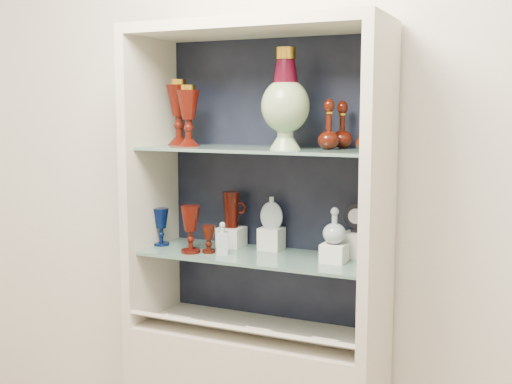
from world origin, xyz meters
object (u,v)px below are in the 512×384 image
at_px(ruby_decanter_a, 329,121).
at_px(clear_square_bottle, 222,238).
at_px(ruby_goblet_small, 209,239).
at_px(ruby_goblet_tall, 191,229).
at_px(cobalt_goblet, 161,227).
at_px(ruby_pitcher, 231,210).
at_px(cameo_medallion, 356,217).
at_px(pedestal_lamp_left, 179,112).
at_px(clear_round_decanter, 334,227).
at_px(enamel_urn, 285,99).
at_px(lidded_bowl, 367,139).
at_px(ruby_decanter_b, 342,123).
at_px(flat_flask, 272,212).
at_px(pedestal_lamp_right, 189,116).

xyz_separation_m(ruby_decanter_a, clear_square_bottle, (-0.41, -0.07, -0.46)).
bearing_deg(ruby_goblet_small, ruby_goblet_tall, -156.93).
distance_m(cobalt_goblet, ruby_pitcher, 0.31).
distance_m(clear_square_bottle, cameo_medallion, 0.52).
relative_size(pedestal_lamp_left, clear_round_decanter, 2.05).
height_order(enamel_urn, cobalt_goblet, enamel_urn).
distance_m(lidded_bowl, clear_round_decanter, 0.36).
relative_size(ruby_decanter_a, ruby_decanter_b, 1.09).
height_order(pedestal_lamp_left, ruby_decanter_a, pedestal_lamp_left).
xyz_separation_m(ruby_pitcher, clear_round_decanter, (0.48, -0.09, -0.02)).
height_order(ruby_goblet_small, cameo_medallion, cameo_medallion).
bearing_deg(clear_square_bottle, pedestal_lamp_left, 159.40).
xyz_separation_m(enamel_urn, clear_round_decanter, (0.19, 0.03, -0.47)).
relative_size(ruby_goblet_small, flat_flask, 0.85).
height_order(ruby_goblet_tall, flat_flask, flat_flask).
relative_size(ruby_goblet_small, ruby_pitcher, 0.74).
bearing_deg(clear_square_bottle, clear_round_decanter, 7.54).
distance_m(pedestal_lamp_left, ruby_pitcher, 0.46).
xyz_separation_m(pedestal_lamp_left, ruby_decanter_a, (0.66, -0.03, -0.03)).
relative_size(cobalt_goblet, flat_flask, 1.20).
xyz_separation_m(pedestal_lamp_right, cameo_medallion, (0.66, 0.13, -0.38)).
bearing_deg(ruby_pitcher, flat_flask, -15.15).
xyz_separation_m(cobalt_goblet, ruby_goblet_tall, (0.18, -0.07, 0.02)).
distance_m(ruby_decanter_a, cobalt_goblet, 0.85).
distance_m(clear_round_decanter, cameo_medallion, 0.12).
xyz_separation_m(pedestal_lamp_left, enamel_urn, (0.50, -0.07, 0.05)).
xyz_separation_m(ruby_decanter_a, cameo_medallion, (0.08, 0.10, -0.37)).
xyz_separation_m(ruby_decanter_b, ruby_pitcher, (-0.47, 0.00, -0.36)).
relative_size(ruby_pitcher, clear_square_bottle, 1.15).
distance_m(lidded_bowl, clear_square_bottle, 0.69).
bearing_deg(pedestal_lamp_left, clear_round_decanter, -2.92).
bearing_deg(pedestal_lamp_right, ruby_goblet_tall, -57.94).
bearing_deg(ruby_decanter_a, cameo_medallion, 49.83).
bearing_deg(ruby_decanter_a, ruby_decanter_b, 72.40).
bearing_deg(pedestal_lamp_left, ruby_decanter_a, -2.36).
distance_m(ruby_goblet_small, flat_flask, 0.28).
bearing_deg(ruby_goblet_small, ruby_pitcher, 79.89).
height_order(lidded_bowl, ruby_goblet_tall, lidded_bowl).
xyz_separation_m(lidded_bowl, cobalt_goblet, (-0.88, 0.04, -0.39)).
relative_size(ruby_decanter_b, lidded_bowl, 2.13).
distance_m(pedestal_lamp_left, ruby_goblet_small, 0.54).
bearing_deg(ruby_goblet_small, flat_flask, 38.11).
xyz_separation_m(pedestal_lamp_right, enamel_urn, (0.42, -0.01, 0.06)).
bearing_deg(cameo_medallion, enamel_urn, -161.50).
distance_m(ruby_goblet_tall, ruby_pitcher, 0.21).
distance_m(ruby_goblet_small, clear_square_bottle, 0.06).
xyz_separation_m(pedestal_lamp_left, ruby_goblet_tall, (0.12, -0.12, -0.46)).
bearing_deg(clear_round_decanter, ruby_goblet_tall, -171.59).
relative_size(cobalt_goblet, clear_square_bottle, 1.21).
distance_m(pedestal_lamp_left, flat_flask, 0.56).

